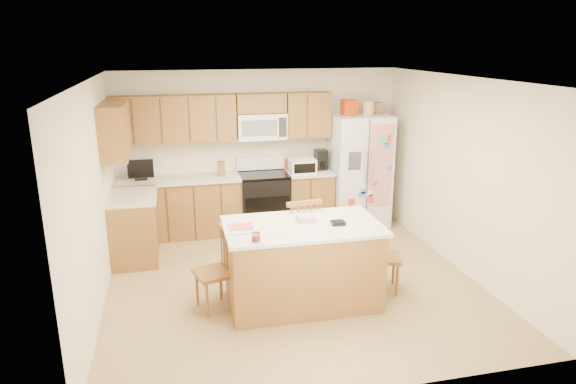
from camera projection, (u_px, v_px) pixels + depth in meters
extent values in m
plane|color=olive|center=(292.00, 280.00, 6.50)|extent=(4.50, 4.50, 0.00)
cube|color=beige|center=(259.00, 149.00, 8.25)|extent=(4.50, 0.10, 2.50)
cube|color=beige|center=(359.00, 260.00, 4.05)|extent=(4.50, 0.10, 2.50)
cube|color=beige|center=(94.00, 198.00, 5.66)|extent=(0.10, 4.50, 2.50)
cube|color=beige|center=(461.00, 175.00, 6.64)|extent=(0.10, 4.50, 2.50)
cube|color=white|center=(292.00, 79.00, 5.80)|extent=(4.50, 4.50, 0.04)
cube|color=#986435|center=(180.00, 208.00, 7.91)|extent=(1.87, 0.60, 0.88)
cube|color=#986435|center=(308.00, 199.00, 8.36)|extent=(0.72, 0.60, 0.88)
cube|color=#986435|center=(134.00, 228.00, 7.05)|extent=(0.60, 0.95, 0.88)
cube|color=silver|center=(178.00, 179.00, 7.78)|extent=(1.87, 0.64, 0.04)
cube|color=silver|center=(309.00, 172.00, 8.22)|extent=(0.72, 0.64, 0.04)
cube|color=silver|center=(132.00, 196.00, 6.92)|extent=(0.64, 0.95, 0.04)
cube|color=#986435|center=(173.00, 119.00, 7.66)|extent=(1.85, 0.33, 0.70)
cube|color=#986435|center=(307.00, 115.00, 8.11)|extent=(0.70, 0.33, 0.70)
cube|color=#986435|center=(261.00, 103.00, 7.89)|extent=(0.76, 0.33, 0.29)
cube|color=#986435|center=(115.00, 131.00, 6.64)|extent=(0.33, 0.95, 0.70)
cube|color=#482A18|center=(133.00, 122.00, 7.37)|extent=(0.02, 0.01, 0.66)
cube|color=#482A18|center=(140.00, 217.00, 7.50)|extent=(0.02, 0.01, 0.84)
cube|color=#482A18|center=(161.00, 121.00, 7.46)|extent=(0.02, 0.01, 0.66)
cube|color=#482A18|center=(168.00, 215.00, 7.59)|extent=(0.02, 0.01, 0.84)
cube|color=#482A18|center=(189.00, 120.00, 7.55)|extent=(0.02, 0.01, 0.66)
cube|color=#482A18|center=(195.00, 213.00, 7.68)|extent=(0.02, 0.01, 0.84)
cube|color=#482A18|center=(216.00, 119.00, 7.63)|extent=(0.01, 0.01, 0.66)
cube|color=#482A18|center=(222.00, 211.00, 7.76)|extent=(0.01, 0.01, 0.84)
cube|color=#482A18|center=(307.00, 116.00, 7.94)|extent=(0.01, 0.01, 0.66)
cube|color=#482A18|center=(311.00, 205.00, 8.07)|extent=(0.01, 0.01, 0.84)
cube|color=white|center=(261.00, 126.00, 7.96)|extent=(0.76, 0.38, 0.40)
cube|color=slate|center=(260.00, 128.00, 7.77)|extent=(0.54, 0.01, 0.24)
cube|color=#262626|center=(283.00, 127.00, 7.84)|extent=(0.12, 0.01, 0.30)
cube|color=#986435|center=(221.00, 169.00, 7.89)|extent=(0.10, 0.14, 0.22)
cube|color=black|center=(141.00, 179.00, 7.68)|extent=(0.18, 0.12, 0.02)
cube|color=black|center=(141.00, 169.00, 7.63)|extent=(0.38, 0.03, 0.28)
cube|color=#AE3C10|center=(298.00, 165.00, 8.24)|extent=(0.35, 0.22, 0.18)
cube|color=white|center=(302.00, 166.00, 8.02)|extent=(0.40, 0.28, 0.23)
cube|color=black|center=(305.00, 168.00, 7.89)|extent=(0.34, 0.01, 0.15)
cube|color=black|center=(321.00, 160.00, 8.27)|extent=(0.18, 0.22, 0.32)
cylinder|color=black|center=(322.00, 165.00, 8.23)|extent=(0.12, 0.12, 0.12)
cube|color=black|center=(264.00, 203.00, 8.18)|extent=(0.76, 0.64, 0.88)
cube|color=black|center=(268.00, 210.00, 7.88)|extent=(0.68, 0.01, 0.42)
cube|color=black|center=(263.00, 174.00, 8.05)|extent=(0.76, 0.64, 0.03)
cube|color=white|center=(260.00, 163.00, 8.26)|extent=(0.76, 0.10, 0.20)
cube|color=white|center=(359.00, 170.00, 8.34)|extent=(0.90, 0.75, 1.80)
cube|color=#4C4C4C|center=(368.00, 176.00, 7.98)|extent=(0.02, 0.01, 1.75)
cube|color=silver|center=(365.00, 167.00, 7.91)|extent=(0.02, 0.03, 0.55)
cube|color=silver|center=(372.00, 167.00, 7.93)|extent=(0.02, 0.03, 0.55)
cube|color=#3F3F44|center=(355.00, 161.00, 7.87)|extent=(0.20, 0.01, 0.28)
cube|color=#D84C59|center=(380.00, 166.00, 7.99)|extent=(0.42, 0.01, 1.30)
cube|color=#B2330A|center=(349.00, 107.00, 8.01)|extent=(0.22, 0.22, 0.24)
cylinder|color=tan|center=(368.00, 108.00, 8.03)|extent=(0.18, 0.18, 0.22)
cube|color=olive|center=(376.00, 108.00, 8.20)|extent=(0.18, 0.20, 0.18)
cube|color=#986435|center=(302.00, 265.00, 5.84)|extent=(1.67, 0.95, 0.92)
cube|color=silver|center=(302.00, 226.00, 5.71)|extent=(1.75, 1.03, 0.04)
cylinder|color=#B2330A|center=(256.00, 238.00, 5.22)|extent=(0.08, 0.08, 0.06)
cylinder|color=white|center=(256.00, 237.00, 5.21)|extent=(0.09, 0.09, 0.09)
cube|color=#E3ABC0|center=(306.00, 218.00, 5.79)|extent=(0.20, 0.15, 0.07)
cube|color=black|center=(338.00, 223.00, 5.69)|extent=(0.15, 0.12, 0.04)
cube|color=white|center=(238.00, 231.00, 5.50)|extent=(0.30, 0.24, 0.01)
cube|color=#D84C4C|center=(241.00, 227.00, 5.57)|extent=(0.26, 0.20, 0.01)
cylinder|color=white|center=(280.00, 234.00, 5.39)|extent=(0.14, 0.05, 0.01)
cube|color=#986435|center=(213.00, 273.00, 5.71)|extent=(0.48, 0.49, 0.04)
cylinder|color=#986435|center=(197.00, 288.00, 5.84)|extent=(0.03, 0.03, 0.41)
cylinder|color=#986435|center=(207.00, 301.00, 5.57)|extent=(0.03, 0.03, 0.41)
cylinder|color=#986435|center=(221.00, 283.00, 5.98)|extent=(0.03, 0.03, 0.41)
cylinder|color=#986435|center=(232.00, 295.00, 5.70)|extent=(0.03, 0.03, 0.41)
cylinder|color=#986435|center=(221.00, 245.00, 5.83)|extent=(0.02, 0.02, 0.46)
cylinder|color=#986435|center=(224.00, 247.00, 5.77)|extent=(0.02, 0.02, 0.46)
cylinder|color=#986435|center=(226.00, 250.00, 5.71)|extent=(0.02, 0.02, 0.46)
cylinder|color=#986435|center=(229.00, 252.00, 5.65)|extent=(0.02, 0.02, 0.46)
cylinder|color=#986435|center=(231.00, 254.00, 5.59)|extent=(0.02, 0.02, 0.46)
cube|color=#986435|center=(225.00, 230.00, 5.65)|extent=(0.14, 0.38, 0.05)
cube|color=#986435|center=(298.00, 241.00, 6.45)|extent=(0.52, 0.50, 0.05)
cylinder|color=#986435|center=(307.00, 253.00, 6.73)|extent=(0.04, 0.04, 0.48)
cylinder|color=#986435|center=(280.00, 257.00, 6.61)|extent=(0.04, 0.04, 0.48)
cylinder|color=#986435|center=(317.00, 263.00, 6.43)|extent=(0.04, 0.04, 0.48)
cylinder|color=#986435|center=(289.00, 267.00, 6.31)|extent=(0.04, 0.04, 0.48)
cylinder|color=#986435|center=(317.00, 222.00, 6.25)|extent=(0.02, 0.02, 0.53)
cylinder|color=#986435|center=(311.00, 223.00, 6.22)|extent=(0.02, 0.02, 0.53)
cylinder|color=#986435|center=(304.00, 224.00, 6.20)|extent=(0.02, 0.02, 0.53)
cylinder|color=#986435|center=(298.00, 225.00, 6.17)|extent=(0.02, 0.02, 0.53)
cylinder|color=#986435|center=(291.00, 226.00, 6.14)|extent=(0.02, 0.02, 0.53)
cube|color=#986435|center=(304.00, 203.00, 6.12)|extent=(0.45, 0.10, 0.06)
cube|color=#986435|center=(384.00, 257.00, 6.15)|extent=(0.48, 0.49, 0.04)
cylinder|color=#986435|center=(397.00, 280.00, 6.05)|extent=(0.03, 0.03, 0.40)
cylinder|color=#986435|center=(393.00, 269.00, 6.35)|extent=(0.03, 0.03, 0.40)
cylinder|color=#986435|center=(373.00, 280.00, 6.07)|extent=(0.03, 0.03, 0.40)
cylinder|color=#986435|center=(371.00, 268.00, 6.37)|extent=(0.03, 0.03, 0.40)
cylinder|color=#986435|center=(373.00, 242.00, 5.95)|extent=(0.02, 0.02, 0.45)
cylinder|color=#986435|center=(372.00, 240.00, 6.02)|extent=(0.02, 0.02, 0.45)
cylinder|color=#986435|center=(372.00, 238.00, 6.09)|extent=(0.02, 0.02, 0.45)
cylinder|color=#986435|center=(371.00, 236.00, 6.16)|extent=(0.02, 0.02, 0.45)
cylinder|color=#986435|center=(371.00, 234.00, 6.22)|extent=(0.02, 0.02, 0.45)
cube|color=#986435|center=(373.00, 220.00, 6.03)|extent=(0.15, 0.37, 0.05)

